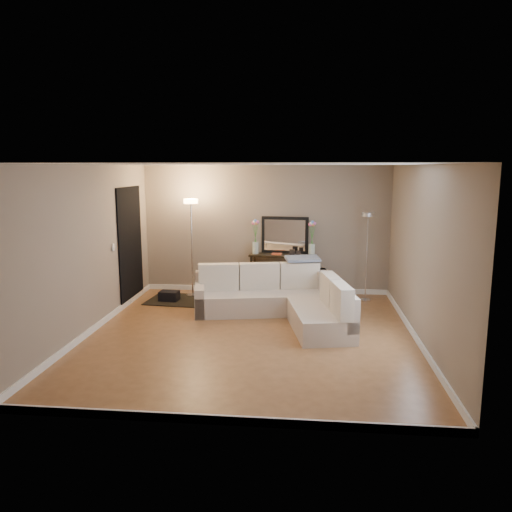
# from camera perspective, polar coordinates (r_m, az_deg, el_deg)

# --- Properties ---
(floor) EXTENTS (5.00, 5.50, 0.01)m
(floor) POSITION_cam_1_polar(r_m,az_deg,el_deg) (7.81, -0.60, -9.05)
(floor) COLOR #915C34
(floor) RESTS_ON ground
(ceiling) EXTENTS (5.00, 5.50, 0.01)m
(ceiling) POSITION_cam_1_polar(r_m,az_deg,el_deg) (7.37, -0.64, 10.48)
(ceiling) COLOR white
(ceiling) RESTS_ON ground
(wall_back) EXTENTS (5.00, 0.02, 2.60)m
(wall_back) POSITION_cam_1_polar(r_m,az_deg,el_deg) (10.20, 1.12, 3.03)
(wall_back) COLOR gray
(wall_back) RESTS_ON ground
(wall_front) EXTENTS (5.00, 0.02, 2.60)m
(wall_front) POSITION_cam_1_polar(r_m,az_deg,el_deg) (4.81, -4.31, -5.08)
(wall_front) COLOR gray
(wall_front) RESTS_ON ground
(wall_left) EXTENTS (0.02, 5.50, 2.60)m
(wall_left) POSITION_cam_1_polar(r_m,az_deg,el_deg) (8.15, -18.44, 0.71)
(wall_left) COLOR gray
(wall_left) RESTS_ON ground
(wall_right) EXTENTS (0.02, 5.50, 2.60)m
(wall_right) POSITION_cam_1_polar(r_m,az_deg,el_deg) (7.62, 18.48, 0.09)
(wall_right) COLOR gray
(wall_right) RESTS_ON ground
(baseboard_back) EXTENTS (5.00, 0.03, 0.10)m
(baseboard_back) POSITION_cam_1_polar(r_m,az_deg,el_deg) (10.40, 1.08, -3.83)
(baseboard_back) COLOR white
(baseboard_back) RESTS_ON ground
(baseboard_front) EXTENTS (5.00, 0.03, 0.10)m
(baseboard_front) POSITION_cam_1_polar(r_m,az_deg,el_deg) (5.30, -4.07, -18.17)
(baseboard_front) COLOR white
(baseboard_front) RESTS_ON ground
(baseboard_left) EXTENTS (0.03, 5.50, 0.10)m
(baseboard_left) POSITION_cam_1_polar(r_m,az_deg,el_deg) (8.42, -17.81, -7.71)
(baseboard_left) COLOR white
(baseboard_left) RESTS_ON ground
(baseboard_right) EXTENTS (0.03, 5.50, 0.10)m
(baseboard_right) POSITION_cam_1_polar(r_m,az_deg,el_deg) (7.92, 17.79, -8.84)
(baseboard_right) COLOR white
(baseboard_right) RESTS_ON ground
(doorway) EXTENTS (0.02, 1.20, 2.20)m
(doorway) POSITION_cam_1_polar(r_m,az_deg,el_deg) (9.72, -14.15, 1.19)
(doorway) COLOR black
(doorway) RESTS_ON ground
(switch_plate) EXTENTS (0.02, 0.08, 0.12)m
(switch_plate) POSITION_cam_1_polar(r_m,az_deg,el_deg) (8.92, -16.02, 0.97)
(switch_plate) COLOR white
(switch_plate) RESTS_ON ground
(sectional_sofa) EXTENTS (2.80, 2.42, 0.85)m
(sectional_sofa) POSITION_cam_1_polar(r_m,az_deg,el_deg) (8.62, 3.13, -4.99)
(sectional_sofa) COLOR beige
(sectional_sofa) RESTS_ON floor
(throw_blanket) EXTENTS (0.68, 0.49, 0.08)m
(throw_blanket) POSITION_cam_1_polar(r_m,az_deg,el_deg) (9.13, 5.35, -0.29)
(throw_blanket) COLOR gray
(throw_blanket) RESTS_ON sectional_sofa
(console_table) EXTENTS (1.39, 0.53, 0.83)m
(console_table) POSITION_cam_1_polar(r_m,az_deg,el_deg) (10.08, 2.65, -1.85)
(console_table) COLOR black
(console_table) RESTS_ON floor
(leaning_mirror) EXTENTS (0.95, 0.16, 0.75)m
(leaning_mirror) POSITION_cam_1_polar(r_m,az_deg,el_deg) (10.11, 3.32, 2.40)
(leaning_mirror) COLOR black
(leaning_mirror) RESTS_ON console_table
(table_decor) EXTENTS (0.57, 0.16, 0.14)m
(table_decor) POSITION_cam_1_polar(r_m,az_deg,el_deg) (9.96, 3.07, 0.25)
(table_decor) COLOR #D74D25
(table_decor) RESTS_ON console_table
(flower_vase_left) EXTENTS (0.16, 0.14, 0.71)m
(flower_vase_left) POSITION_cam_1_polar(r_m,az_deg,el_deg) (10.06, -0.07, 1.91)
(flower_vase_left) COLOR silver
(flower_vase_left) RESTS_ON console_table
(flower_vase_right) EXTENTS (0.16, 0.14, 0.71)m
(flower_vase_right) POSITION_cam_1_polar(r_m,az_deg,el_deg) (9.87, 6.42, 1.68)
(flower_vase_right) COLOR silver
(flower_vase_right) RESTS_ON console_table
(floor_lamp_lit) EXTENTS (0.30, 0.30, 1.95)m
(floor_lamp_lit) POSITION_cam_1_polar(r_m,az_deg,el_deg) (9.90, -7.40, 3.18)
(floor_lamp_lit) COLOR silver
(floor_lamp_lit) RESTS_ON floor
(floor_lamp_unlit) EXTENTS (0.30, 0.30, 1.72)m
(floor_lamp_unlit) POSITION_cam_1_polar(r_m,az_deg,el_deg) (9.72, 12.61, 1.93)
(floor_lamp_unlit) COLOR silver
(floor_lamp_unlit) RESTS_ON floor
(charcoal_rug) EXTENTS (1.35, 1.06, 0.02)m
(charcoal_rug) POSITION_cam_1_polar(r_m,az_deg,el_deg) (9.85, -8.48, -4.99)
(charcoal_rug) COLOR black
(charcoal_rug) RESTS_ON floor
(black_bag) EXTENTS (0.38, 0.28, 0.23)m
(black_bag) POSITION_cam_1_polar(r_m,az_deg,el_deg) (9.82, -9.89, -4.64)
(black_bag) COLOR black
(black_bag) RESTS_ON charcoal_rug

